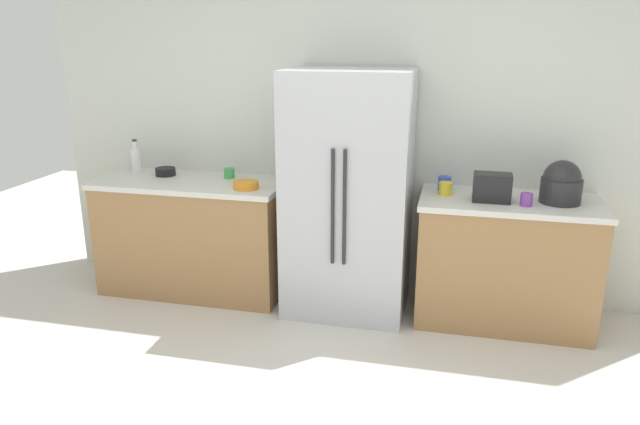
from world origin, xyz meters
name	(u,v)px	position (x,y,z in m)	size (l,w,h in m)	color
kitchen_back_panel	(371,98)	(0.00, 2.00, 1.52)	(5.13, 0.10, 3.04)	silver
counter_left	(195,235)	(-1.33, 1.63, 0.45)	(1.46, 0.65, 0.90)	#9E7247
counter_right	(505,261)	(1.04, 1.63, 0.45)	(1.22, 0.65, 0.90)	#9E7247
refrigerator	(348,194)	(-0.08, 1.59, 0.88)	(0.87, 0.71, 1.76)	#B7BABF
toaster	(492,187)	(0.90, 1.56, 1.00)	(0.25, 0.15, 0.19)	black
rice_cooker	(561,184)	(1.34, 1.62, 1.03)	(0.27, 0.27, 0.29)	#262628
bottle_a	(136,159)	(-1.88, 1.80, 1.01)	(0.08, 0.08, 0.27)	white
cup_a	(445,183)	(0.58, 1.78, 0.95)	(0.09, 0.09, 0.10)	blue
cup_b	(229,173)	(-1.07, 1.77, 0.94)	(0.08, 0.08, 0.08)	green
cup_c	(445,188)	(0.59, 1.65, 0.95)	(0.09, 0.09, 0.09)	yellow
cup_d	(526,199)	(1.12, 1.50, 0.95)	(0.08, 0.08, 0.08)	purple
bowl_a	(166,172)	(-1.60, 1.74, 0.93)	(0.16, 0.16, 0.06)	black
bowl_b	(246,185)	(-0.83, 1.49, 0.93)	(0.19, 0.19, 0.05)	orange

